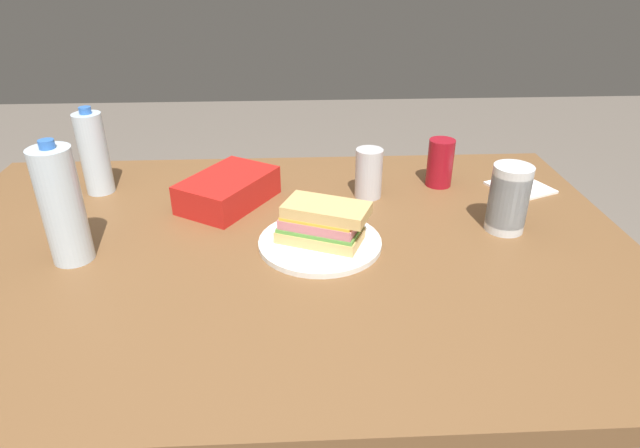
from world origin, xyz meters
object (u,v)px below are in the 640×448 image
object	(u,v)px
water_bottle_spare	(62,206)
soda_can_silver	(369,173)
soda_can_red	(440,163)
plastic_cup_stack	(509,199)
dining_table	(277,282)
water_bottle_tall	(94,153)
paper_plate	(320,243)
chip_bag	(228,190)
sandwich	(322,223)

from	to	relation	value
water_bottle_spare	soda_can_silver	xyz separation A→B (m)	(0.62, 0.27, -0.06)
soda_can_red	plastic_cup_stack	world-z (taller)	plastic_cup_stack
dining_table	water_bottle_tall	distance (m)	0.57
soda_can_red	paper_plate	bearing A→B (deg)	-137.41
plastic_cup_stack	soda_can_silver	xyz separation A→B (m)	(-0.28, 0.19, -0.01)
soda_can_silver	chip_bag	bearing A→B (deg)	-176.07
dining_table	water_bottle_tall	xyz separation A→B (m)	(-0.45, 0.29, 0.20)
chip_bag	water_bottle_tall	bearing A→B (deg)	107.77
dining_table	paper_plate	world-z (taller)	paper_plate
plastic_cup_stack	dining_table	bearing A→B (deg)	-175.16
water_bottle_tall	water_bottle_spare	world-z (taller)	water_bottle_spare
paper_plate	soda_can_red	size ratio (longest dim) A/B	2.11
soda_can_red	water_bottle_spare	size ratio (longest dim) A/B	0.49
chip_bag	soda_can_silver	xyz separation A→B (m)	(0.34, 0.02, 0.03)
sandwich	soda_can_silver	bearing A→B (deg)	61.81
soda_can_silver	plastic_cup_stack	bearing A→B (deg)	-34.01
paper_plate	plastic_cup_stack	distance (m)	0.42
paper_plate	chip_bag	bearing A→B (deg)	134.58
plastic_cup_stack	water_bottle_spare	size ratio (longest dim) A/B	0.60
sandwich	chip_bag	world-z (taller)	sandwich
sandwich	soda_can_red	xyz separation A→B (m)	(0.32, 0.30, 0.01)
water_bottle_spare	sandwich	bearing A→B (deg)	3.32
water_bottle_tall	plastic_cup_stack	world-z (taller)	water_bottle_tall
water_bottle_tall	water_bottle_spare	bearing A→B (deg)	-82.03
sandwich	soda_can_silver	distance (m)	0.27
dining_table	plastic_cup_stack	size ratio (longest dim) A/B	10.23
dining_table	chip_bag	distance (m)	0.27
dining_table	soda_can_red	bearing A→B (deg)	34.82
dining_table	paper_plate	xyz separation A→B (m)	(0.09, -0.01, 0.10)
chip_bag	water_bottle_spare	xyz separation A→B (m)	(-0.28, -0.24, 0.08)
dining_table	chip_bag	xyz separation A→B (m)	(-0.12, 0.21, 0.13)
plastic_cup_stack	water_bottle_spare	bearing A→B (deg)	-175.04
dining_table	water_bottle_spare	world-z (taller)	water_bottle_spare
soda_can_red	soda_can_silver	distance (m)	0.20
chip_bag	plastic_cup_stack	distance (m)	0.64
soda_can_red	water_bottle_spare	xyz separation A→B (m)	(-0.82, -0.32, 0.06)
water_bottle_tall	water_bottle_spare	size ratio (longest dim) A/B	0.87
sandwich	water_bottle_spare	size ratio (longest dim) A/B	0.82
sandwich	soda_can_red	distance (m)	0.43
plastic_cup_stack	soda_can_silver	bearing A→B (deg)	145.99
water_bottle_tall	soda_can_silver	xyz separation A→B (m)	(0.67, -0.06, -0.04)
dining_table	plastic_cup_stack	world-z (taller)	plastic_cup_stack
soda_can_red	water_bottle_tall	world-z (taller)	water_bottle_tall
sandwich	plastic_cup_stack	size ratio (longest dim) A/B	1.38
soda_can_red	dining_table	bearing A→B (deg)	-145.18
plastic_cup_stack	water_bottle_tall	bearing A→B (deg)	165.30
sandwich	plastic_cup_stack	bearing A→B (deg)	6.97
soda_can_red	water_bottle_spare	bearing A→B (deg)	-158.30
dining_table	water_bottle_tall	world-z (taller)	water_bottle_tall
paper_plate	soda_can_red	bearing A→B (deg)	42.59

